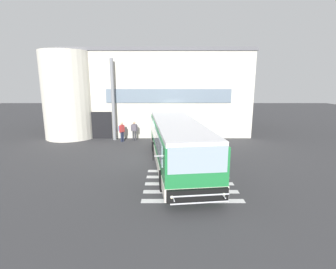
# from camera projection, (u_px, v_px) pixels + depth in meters

# --- Properties ---
(ground_plane) EXTENTS (80.00, 90.00, 0.02)m
(ground_plane) POSITION_uv_depth(u_px,v_px,m) (155.00, 158.00, 16.23)
(ground_plane) COLOR #353538
(ground_plane) RESTS_ON ground
(bay_paint_stripes) EXTENTS (4.40, 3.96, 0.01)m
(bay_paint_stripes) POSITION_uv_depth(u_px,v_px,m) (190.00, 184.00, 12.11)
(bay_paint_stripes) COLOR silver
(bay_paint_stripes) RESTS_ON ground
(terminal_building) EXTENTS (18.73, 13.80, 7.87)m
(terminal_building) POSITION_uv_depth(u_px,v_px,m) (154.00, 92.00, 26.69)
(terminal_building) COLOR beige
(terminal_building) RESTS_ON ground
(entry_support_column) EXTENTS (0.28, 0.28, 6.93)m
(entry_support_column) POSITION_uv_depth(u_px,v_px,m) (114.00, 100.00, 20.80)
(entry_support_column) COLOR slate
(entry_support_column) RESTS_ON ground
(bus_main_foreground) EXTENTS (3.79, 11.22, 2.70)m
(bus_main_foreground) POSITION_uv_depth(u_px,v_px,m) (178.00, 144.00, 14.50)
(bus_main_foreground) COLOR #1E7238
(bus_main_foreground) RESTS_ON ground
(passenger_near_column) EXTENTS (0.50, 0.52, 1.68)m
(passenger_near_column) POSITION_uv_depth(u_px,v_px,m) (123.00, 130.00, 20.65)
(passenger_near_column) COLOR #1E2338
(passenger_near_column) RESTS_ON ground
(passenger_by_doorway) EXTENTS (0.59, 0.27, 1.68)m
(passenger_by_doorway) POSITION_uv_depth(u_px,v_px,m) (135.00, 130.00, 21.07)
(passenger_by_doorway) COLOR #2D2D33
(passenger_by_doorway) RESTS_ON ground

